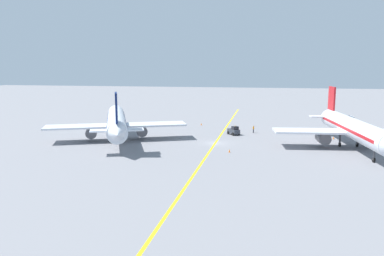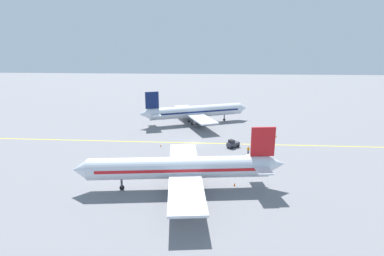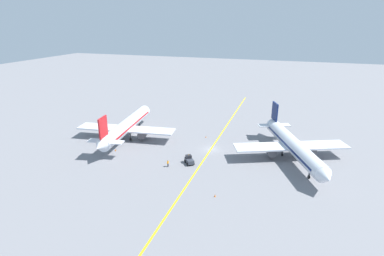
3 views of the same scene
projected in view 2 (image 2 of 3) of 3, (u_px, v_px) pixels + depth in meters
name	position (u px, v px, depth m)	size (l,w,h in m)	color
ground_plane	(193.00, 143.00, 75.15)	(400.00, 400.00, 0.00)	slate
apron_yellow_centreline	(193.00, 143.00, 75.14)	(0.40, 120.00, 0.01)	yellow
airplane_at_gate	(181.00, 168.00, 49.99)	(28.43, 35.53, 10.60)	silver
airplane_adjacent_stand	(195.00, 112.00, 93.69)	(27.81, 33.86, 10.60)	silver
baggage_tug_dark	(233.00, 144.00, 71.53)	(3.02, 3.29, 2.11)	#333842
ground_crew_worker	(248.00, 150.00, 67.30)	(0.30, 0.57, 1.68)	#23232D
traffic_cone_near_nose	(161.00, 146.00, 72.23)	(0.32, 0.32, 0.55)	orange
traffic_cone_mid_apron	(234.00, 184.00, 51.77)	(0.32, 0.32, 0.55)	orange
traffic_cone_by_wingtip	(276.00, 136.00, 79.87)	(0.32, 0.32, 0.55)	orange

